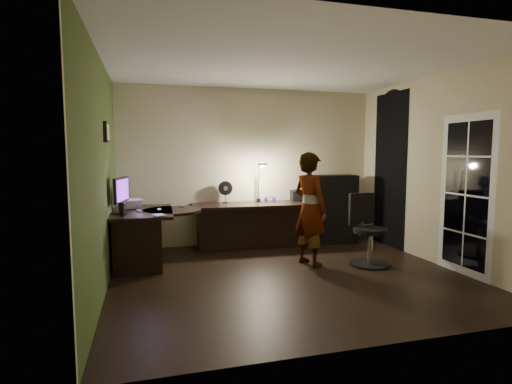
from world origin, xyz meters
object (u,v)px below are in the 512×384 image
object	(u,v)px
desk_left	(143,238)
monitor	(120,200)
person	(310,209)
office_chair	(370,230)
desk_right	(252,225)
cabinet	(333,209)

from	to	relation	value
desk_left	monitor	world-z (taller)	monitor
person	desk_left	bearing A→B (deg)	53.53
monitor	office_chair	xyz separation A→B (m)	(3.39, -0.63, -0.46)
monitor	person	size ratio (longest dim) A/B	0.33
monitor	office_chair	bearing A→B (deg)	4.09
desk_left	office_chair	xyz separation A→B (m)	(3.11, -0.88, 0.11)
desk_right	cabinet	world-z (taller)	cabinet
monitor	person	bearing A→B (deg)	6.44
desk_right	cabinet	bearing A→B (deg)	1.24
cabinet	desk_left	bearing A→B (deg)	-167.42
desk_left	person	bearing A→B (deg)	-13.53
cabinet	office_chair	size ratio (longest dim) A/B	1.19
desk_left	person	distance (m)	2.42
desk_left	cabinet	size ratio (longest dim) A/B	1.13
monitor	cabinet	bearing A→B (deg)	28.10
cabinet	person	bearing A→B (deg)	-125.87
cabinet	office_chair	distance (m)	1.48
desk_left	cabinet	xyz separation A→B (m)	(3.25, 0.59, 0.21)
cabinet	person	world-z (taller)	person
person	desk_right	bearing A→B (deg)	1.91
person	cabinet	bearing A→B (deg)	-59.39
desk_right	person	size ratio (longest dim) A/B	1.24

